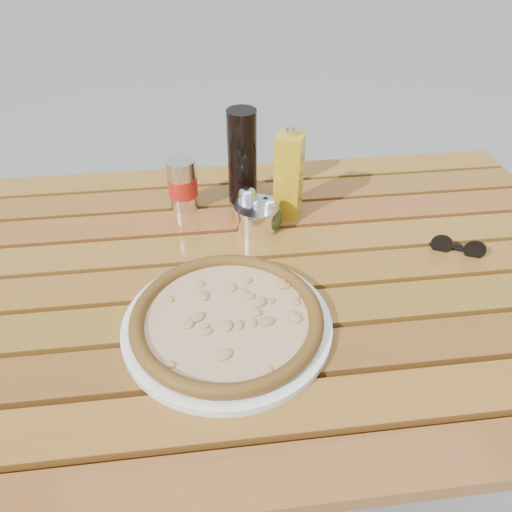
{
  "coord_description": "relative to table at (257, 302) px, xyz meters",
  "views": [
    {
      "loc": [
        -0.09,
        -0.73,
        1.38
      ],
      "look_at": [
        0.0,
        0.02,
        0.78
      ],
      "focal_mm": 35.0,
      "sensor_mm": 36.0,
      "label": 1
    }
  ],
  "objects": [
    {
      "name": "pepper_shaker",
      "position": [
        0.0,
        0.19,
        0.11
      ],
      "size": [
        0.07,
        0.07,
        0.08
      ],
      "rotation": [
        0.0,
        0.0,
        0.26
      ],
      "color": "#A82E13",
      "rests_on": "table"
    },
    {
      "name": "olive_oil_cruet",
      "position": [
        0.09,
        0.21,
        0.17
      ],
      "size": [
        0.07,
        0.07,
        0.21
      ],
      "rotation": [
        0.0,
        0.0,
        -0.4
      ],
      "color": "#B98D13",
      "rests_on": "table"
    },
    {
      "name": "plate",
      "position": [
        -0.07,
        -0.13,
        0.08
      ],
      "size": [
        0.41,
        0.41,
        0.01
      ],
      "primitive_type": "cylinder",
      "rotation": [
        0.0,
        0.0,
        0.16
      ],
      "color": "white",
      "rests_on": "table"
    },
    {
      "name": "dark_bottle",
      "position": [
        0.0,
        0.28,
        0.19
      ],
      "size": [
        0.09,
        0.09,
        0.22
      ],
      "primitive_type": "cylinder",
      "rotation": [
        0.0,
        0.0,
        -0.39
      ],
      "color": "black",
      "rests_on": "table"
    },
    {
      "name": "ground",
      "position": [
        0.0,
        0.0,
        -0.67
      ],
      "size": [
        60.0,
        60.0,
        0.0
      ],
      "primitive_type": "plane",
      "color": "slate",
      "rests_on": "ground"
    },
    {
      "name": "table",
      "position": [
        0.0,
        0.0,
        0.0
      ],
      "size": [
        1.4,
        0.9,
        0.75
      ],
      "color": "#381B0C",
      "rests_on": "ground"
    },
    {
      "name": "sunglasses",
      "position": [
        0.41,
        0.02,
        0.09
      ],
      "size": [
        0.11,
        0.06,
        0.04
      ],
      "rotation": [
        0.0,
        0.0,
        -0.44
      ],
      "color": "black",
      "rests_on": "table"
    },
    {
      "name": "oregano_shaker",
      "position": [
        0.05,
        0.15,
        0.11
      ],
      "size": [
        0.06,
        0.06,
        0.08
      ],
      "rotation": [
        0.0,
        0.0,
        -0.11
      ],
      "color": "#363E19",
      "rests_on": "table"
    },
    {
      "name": "soda_can",
      "position": [
        -0.14,
        0.26,
        0.13
      ],
      "size": [
        0.07,
        0.07,
        0.12
      ],
      "rotation": [
        0.0,
        0.0,
        0.05
      ],
      "color": "silver",
      "rests_on": "table"
    },
    {
      "name": "parmesan_tin",
      "position": [
        0.02,
        0.16,
        0.11
      ],
      "size": [
        0.11,
        0.11,
        0.07
      ],
      "rotation": [
        0.0,
        0.0,
        0.1
      ],
      "color": "white",
      "rests_on": "table"
    },
    {
      "name": "pizza",
      "position": [
        -0.07,
        -0.13,
        0.1
      ],
      "size": [
        0.35,
        0.35,
        0.03
      ],
      "rotation": [
        0.0,
        0.0,
        -0.07
      ],
      "color": "beige",
      "rests_on": "plate"
    }
  ]
}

